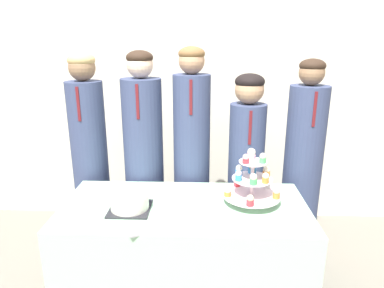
{
  "coord_description": "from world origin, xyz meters",
  "views": [
    {
      "loc": [
        0.11,
        -1.42,
        1.6
      ],
      "look_at": [
        0.04,
        0.36,
        1.06
      ],
      "focal_mm": 32.0,
      "sensor_mm": 36.0,
      "label": 1
    }
  ],
  "objects": [
    {
      "name": "round_cake",
      "position": [
        -0.3,
        0.26,
        0.77
      ],
      "size": [
        0.22,
        0.22,
        0.12
      ],
      "color": "#232328",
      "rests_on": "table"
    },
    {
      "name": "student_3",
      "position": [
        0.4,
        0.81,
        0.69
      ],
      "size": [
        0.24,
        0.25,
        1.4
      ],
      "color": "#384266",
      "rests_on": "ground_plane"
    },
    {
      "name": "student_0",
      "position": [
        -0.69,
        0.81,
        0.75
      ],
      "size": [
        0.25,
        0.25,
        1.53
      ],
      "color": "#384266",
      "rests_on": "ground_plane"
    },
    {
      "name": "student_4",
      "position": [
        0.79,
        0.81,
        0.72
      ],
      "size": [
        0.26,
        0.26,
        1.5
      ],
      "color": "#384266",
      "rests_on": "ground_plane"
    },
    {
      "name": "student_2",
      "position": [
        0.02,
        0.81,
        0.76
      ],
      "size": [
        0.25,
        0.25,
        1.57
      ],
      "color": "#384266",
      "rests_on": "ground_plane"
    },
    {
      "name": "wall_back",
      "position": [
        0.0,
        1.58,
        1.35
      ],
      "size": [
        9.0,
        0.06,
        2.7
      ],
      "color": "beige",
      "rests_on": "ground_plane"
    },
    {
      "name": "cupcake_stand",
      "position": [
        0.38,
        0.37,
        0.85
      ],
      "size": [
        0.33,
        0.33,
        0.31
      ],
      "color": "silver",
      "rests_on": "table"
    },
    {
      "name": "student_1",
      "position": [
        -0.31,
        0.81,
        0.74
      ],
      "size": [
        0.27,
        0.28,
        1.55
      ],
      "color": "#384266",
      "rests_on": "ground_plane"
    },
    {
      "name": "table",
      "position": [
        0.0,
        0.32,
        0.36
      ],
      "size": [
        1.38,
        0.65,
        0.71
      ],
      "color": "#A8DBB2",
      "rests_on": "ground_plane"
    },
    {
      "name": "cake_knife",
      "position": [
        -0.15,
        0.03,
        0.71
      ],
      "size": [
        0.28,
        0.15,
        0.01
      ],
      "rotation": [
        0.0,
        0.0,
        0.44
      ],
      "color": "silver",
      "rests_on": "table"
    }
  ]
}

